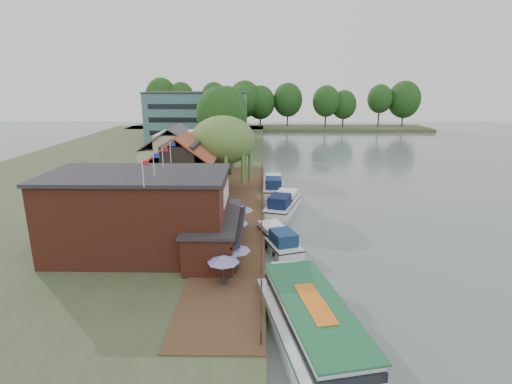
{
  "coord_description": "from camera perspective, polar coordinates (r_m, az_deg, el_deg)",
  "views": [
    {
      "loc": [
        -5.27,
        -33.82,
        15.71
      ],
      "look_at": [
        -6.0,
        12.0,
        3.0
      ],
      "focal_mm": 28.0,
      "sensor_mm": 36.0,
      "label": 1
    }
  ],
  "objects": [
    {
      "name": "cottage_a",
      "position": [
        49.91,
        -10.37,
        3.15
      ],
      "size": [
        8.6,
        7.6,
        8.5
      ],
      "primitive_type": null,
      "color": "black",
      "rests_on": "land_bank"
    },
    {
      "name": "umbrella_0",
      "position": [
        30.09,
        -4.65,
        -11.05
      ],
      "size": [
        2.39,
        2.39,
        2.38
      ],
      "primitive_type": null,
      "color": "navy",
      "rests_on": "quay_deck"
    },
    {
      "name": "tour_boat",
      "position": [
        24.56,
        8.85,
        -19.55
      ],
      "size": [
        7.39,
        15.91,
        3.36
      ],
      "primitive_type": null,
      "rotation": [
        0.0,
        0.0,
        0.21
      ],
      "color": "silver",
      "rests_on": "ground"
    },
    {
      "name": "umbrella_4",
      "position": [
        41.27,
        -2.02,
        -3.49
      ],
      "size": [
        2.32,
        2.32,
        2.38
      ],
      "primitive_type": null,
      "color": "navy",
      "rests_on": "quay_deck"
    },
    {
      "name": "swan",
      "position": [
        28.83,
        7.16,
        -17.13
      ],
      "size": [
        0.44,
        0.44,
        0.44
      ],
      "primitive_type": "sphere",
      "color": "white",
      "rests_on": "ground"
    },
    {
      "name": "land_bank",
      "position": [
        74.7,
        -18.47,
        2.94
      ],
      "size": [
        50.0,
        140.0,
        1.0
      ],
      "primitive_type": "cube",
      "color": "#384728",
      "rests_on": "ground"
    },
    {
      "name": "bank_tree_1",
      "position": [
        85.75,
        -3.4,
        9.32
      ],
      "size": [
        6.33,
        6.33,
        11.04
      ],
      "primitive_type": null,
      "color": "#143811",
      "rests_on": "land_bank"
    },
    {
      "name": "cruiser_3",
      "position": [
        58.81,
        2.5,
        1.24
      ],
      "size": [
        3.45,
        10.25,
        2.48
      ],
      "primitive_type": null,
      "rotation": [
        0.0,
        0.0,
        -0.01
      ],
      "color": "white",
      "rests_on": "ground"
    },
    {
      "name": "bank_tree_0",
      "position": [
        76.29,
        -5.27,
        9.6
      ],
      "size": [
        8.53,
        8.53,
        13.9
      ],
      "primitive_type": null,
      "color": "#143811",
      "rests_on": "land_bank"
    },
    {
      "name": "umbrella_1",
      "position": [
        31.87,
        -2.91,
        -9.43
      ],
      "size": [
        2.39,
        2.39,
        2.38
      ],
      "primitive_type": null,
      "color": "navy",
      "rests_on": "quay_deck"
    },
    {
      "name": "cottage_b",
      "position": [
        60.12,
        -11.37,
        5.18
      ],
      "size": [
        9.6,
        8.6,
        8.5
      ],
      "primitive_type": null,
      "color": "beige",
      "rests_on": "land_bank"
    },
    {
      "name": "cruiser_1",
      "position": [
        39.43,
        2.99,
        -6.29
      ],
      "size": [
        5.78,
        9.55,
        2.17
      ],
      "primitive_type": null,
      "rotation": [
        0.0,
        0.0,
        0.34
      ],
      "color": "silver",
      "rests_on": "ground"
    },
    {
      "name": "bank_tree_5",
      "position": [
        127.75,
        -3.68,
        11.35
      ],
      "size": [
        6.71,
        6.71,
        11.09
      ],
      "primitive_type": null,
      "color": "#143811",
      "rests_on": "land_bank"
    },
    {
      "name": "quay_rail",
      "position": [
        46.55,
        0.83,
        -2.28
      ],
      "size": [
        0.2,
        49.0,
        1.0
      ],
      "primitive_type": null,
      "color": "black",
      "rests_on": "land_bank"
    },
    {
      "name": "bank_tree_2",
      "position": [
        91.73,
        -4.14,
        10.59
      ],
      "size": [
        8.76,
        8.76,
        13.86
      ],
      "primitive_type": null,
      "color": "#143811",
      "rests_on": "land_bank"
    },
    {
      "name": "cruiser_2",
      "position": [
        50.2,
        3.91,
        -1.29
      ],
      "size": [
        6.08,
        10.68,
        2.48
      ],
      "primitive_type": null,
      "rotation": [
        0.0,
        0.0,
        -0.29
      ],
      "color": "white",
      "rests_on": "ground"
    },
    {
      "name": "cruiser_0",
      "position": [
        30.12,
        4.93,
        -13.54
      ],
      "size": [
        3.94,
        9.55,
        2.23
      ],
      "primitive_type": null,
      "rotation": [
        0.0,
        0.0,
        0.1
      ],
      "color": "silver",
      "rests_on": "ground"
    },
    {
      "name": "willow",
      "position": [
        53.93,
        -4.69,
        5.3
      ],
      "size": [
        8.6,
        8.6,
        10.43
      ],
      "primitive_type": null,
      "color": "#476B2D",
      "rests_on": "land_bank"
    },
    {
      "name": "pub",
      "position": [
        35.72,
        -13.3,
        -2.97
      ],
      "size": [
        20.0,
        11.0,
        7.3
      ],
      "primitive_type": null,
      "color": "maroon",
      "rests_on": "land_bank"
    },
    {
      "name": "cottage_c",
      "position": [
        68.2,
        -6.5,
        6.58
      ],
      "size": [
        7.6,
        7.6,
        8.5
      ],
      "primitive_type": null,
      "color": "black",
      "rests_on": "land_bank"
    },
    {
      "name": "quay_deck",
      "position": [
        46.29,
        -2.52,
        -2.98
      ],
      "size": [
        6.0,
        50.0,
        0.1
      ],
      "primitive_type": "cube",
      "color": "#47301E",
      "rests_on": "land_bank"
    },
    {
      "name": "bank_tree_4",
      "position": [
        121.16,
        -1.87,
        11.78
      ],
      "size": [
        7.18,
        7.18,
        13.72
      ],
      "primitive_type": null,
      "color": "#143811",
      "rests_on": "land_bank"
    },
    {
      "name": "bank_tree_3",
      "position": [
        111.57,
        -3.84,
        11.26
      ],
      "size": [
        6.89,
        6.89,
        13.05
      ],
      "primitive_type": null,
      "color": "#143811",
      "rests_on": "land_bank"
    },
    {
      "name": "ground",
      "position": [
        37.67,
        8.99,
        -9.35
      ],
      "size": [
        260.0,
        260.0,
        0.0
      ],
      "primitive_type": "plane",
      "color": "#556260",
      "rests_on": "ground"
    },
    {
      "name": "hotel_block",
      "position": [
        105.51,
        -8.36,
        10.68
      ],
      "size": [
        25.4,
        12.4,
        12.3
      ],
      "primitive_type": null,
      "color": "#38666B",
      "rests_on": "land_bank"
    },
    {
      "name": "umbrella_3",
      "position": [
        37.56,
        -2.75,
        -5.46
      ],
      "size": [
        2.23,
        2.23,
        2.38
      ],
      "primitive_type": null,
      "color": "#1C1D9A",
      "rests_on": "quay_deck"
    },
    {
      "name": "umbrella_2",
      "position": [
        35.88,
        -3.82,
        -6.51
      ],
      "size": [
        2.28,
        2.28,
        2.38
      ],
      "primitive_type": null,
      "color": "#1E1B99",
      "rests_on": "quay_deck"
    }
  ]
}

